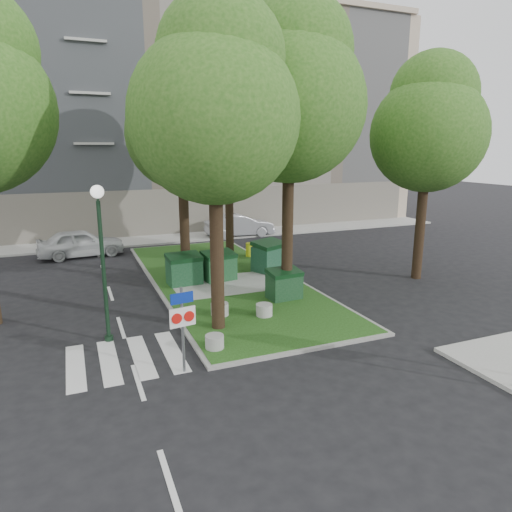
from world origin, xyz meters
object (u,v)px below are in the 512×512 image
litter_bin (250,250)px  tree_street_right (430,123)px  dumpster_c (284,284)px  car_silver (240,225)px  car_white (81,243)px  tree_median_near_right (291,91)px  bollard_left (215,342)px  bollard_right (264,310)px  bollard_mid (220,309)px  tree_median_mid (182,123)px  dumpster_d (269,256)px  traffic_sign_pole (182,318)px  dumpster_a (184,269)px  tree_median_near_left (216,101)px  dumpster_b (219,266)px  tree_median_far (229,100)px  street_lamp (102,246)px

litter_bin → tree_street_right: bearing=-47.9°
dumpster_c → car_silver: (3.03, 13.32, 0.07)m
tree_street_right → car_white: bearing=144.2°
tree_median_near_right → dumpster_c: tree_median_near_right is taller
bollard_left → car_white: bearing=102.7°
tree_street_right → bollard_left: bearing=-160.0°
bollard_right → bollard_mid: size_ratio=0.94×
bollard_right → tree_median_mid: bearing=101.5°
dumpster_d → litter_bin: bearing=61.7°
tree_median_near_right → traffic_sign_pole: tree_median_near_right is taller
tree_median_near_right → car_silver: tree_median_near_right is taller
bollard_mid → litter_bin: litter_bin is taller
tree_median_mid → dumpster_a: (-0.45, -1.25, -6.20)m
tree_median_mid → dumpster_c: tree_median_mid is taller
tree_median_near_left → litter_bin: bearing=62.9°
tree_median_near_left → car_white: tree_median_near_left is taller
tree_median_mid → dumpster_d: (3.91, -0.60, -6.15)m
litter_bin → traffic_sign_pole: bearing=-119.3°
bollard_left → bollard_mid: (0.99, 2.56, 0.02)m
dumpster_b → car_silver: bearing=56.4°
tree_median_mid → car_white: 9.99m
dumpster_a → litter_bin: size_ratio=2.08×
tree_median_far → dumpster_c: (-0.45, -7.67, -7.62)m
car_white → dumpster_b: bearing=-149.2°
tree_street_right → dumpster_a: (-10.45, 2.75, -6.21)m
litter_bin → dumpster_a: bearing=-140.4°
bollard_left → litter_bin: (5.30, 10.60, 0.17)m
bollard_left → bollard_right: (2.44, 1.92, 0.01)m
street_lamp → car_white: (-0.40, 12.49, -2.30)m
tree_median_mid → dumpster_c: size_ratio=7.30×
tree_median_mid → tree_median_far: bearing=43.2°
tree_median_far → dumpster_d: tree_median_far is taller
dumpster_b → traffic_sign_pole: 8.53m
dumpster_b → bollard_left: dumpster_b is taller
tree_median_far → bollard_mid: 12.15m
dumpster_d → litter_bin: (0.20, 3.13, -0.34)m
tree_median_far → bollard_right: size_ratio=20.24×
dumpster_a → dumpster_b: 1.60m
dumpster_c → tree_median_near_left: bearing=-154.9°
dumpster_a → bollard_mid: (0.25, -4.26, -0.43)m
dumpster_d → car_white: size_ratio=0.42×
traffic_sign_pole → tree_median_far: bearing=56.7°
tree_median_near_left → bollard_left: size_ratio=18.75×
dumpster_d → bollard_mid: dumpster_d is taller
dumpster_c → litter_bin: size_ratio=1.85×
litter_bin → traffic_sign_pole: size_ratio=0.31×
tree_median_near_right → bollard_left: (-4.19, -3.57, -7.66)m
tree_street_right → dumpster_d: bearing=150.8°
bollard_mid → traffic_sign_pole: bearing=-121.7°
bollard_mid → tree_median_near_left: bearing=-106.7°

